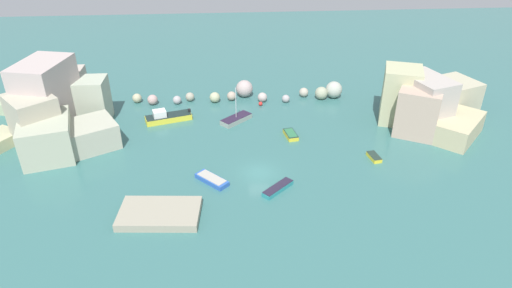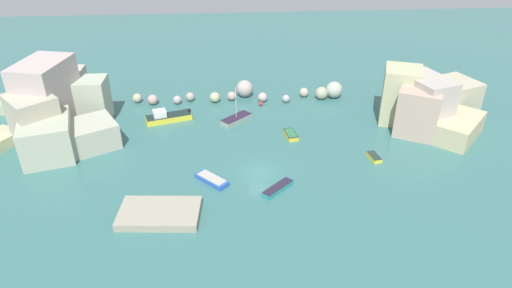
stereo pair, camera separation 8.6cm
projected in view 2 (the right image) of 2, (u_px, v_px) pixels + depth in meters
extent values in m
plane|color=#356967|center=(259.00, 173.00, 55.89)|extent=(160.00, 160.00, 0.00)
cube|color=#B5A89A|center=(53.00, 95.00, 68.37)|extent=(8.74, 8.10, 6.55)
cube|color=#AFAF99|center=(89.00, 135.00, 60.76)|extent=(8.75, 8.45, 3.48)
cube|color=#A6B28B|center=(22.00, 106.00, 70.66)|extent=(9.78, 6.55, 1.79)
cube|color=#B5A4A0|center=(48.00, 98.00, 62.76)|extent=(7.36, 9.47, 10.42)
cube|color=#AAAF95|center=(47.00, 138.00, 58.45)|extent=(7.93, 9.18, 5.02)
cube|color=#AAB39D|center=(89.00, 100.00, 66.54)|extent=(5.54, 4.54, 6.63)
cube|color=#AFA892|center=(35.00, 122.00, 59.86)|extent=(7.98, 8.14, 7.35)
cube|color=#BEB389|center=(452.00, 126.00, 63.46)|extent=(10.65, 10.79, 3.00)
cube|color=#B4B489|center=(400.00, 95.00, 66.23)|extent=(6.64, 6.82, 8.22)
cube|color=tan|center=(420.00, 108.00, 64.25)|extent=(8.75, 9.81, 6.79)
cube|color=#B1A79E|center=(424.00, 103.00, 64.54)|extent=(7.03, 8.67, 7.70)
cube|color=#ACAE8A|center=(415.00, 92.00, 72.89)|extent=(7.68, 7.74, 3.84)
cube|color=#B1AB8E|center=(446.00, 99.00, 68.80)|extent=(10.39, 8.75, 5.22)
sphere|color=#B2AB88|center=(137.00, 98.00, 73.54)|extent=(1.49, 1.49, 1.49)
sphere|color=#B4948F|center=(153.00, 100.00, 72.83)|extent=(1.63, 1.63, 1.63)
sphere|color=#A39DA1|center=(177.00, 100.00, 73.10)|extent=(1.34, 1.34, 1.34)
sphere|color=#9E9886|center=(190.00, 97.00, 74.08)|extent=(1.42, 1.42, 1.42)
sphere|color=#ACAE88|center=(215.00, 97.00, 73.57)|extent=(1.67, 1.67, 1.67)
sphere|color=tan|center=(232.00, 96.00, 74.29)|extent=(1.47, 1.47, 1.47)
sphere|color=#AD9B98|center=(245.00, 89.00, 75.30)|extent=(2.78, 2.78, 2.78)
sphere|color=#B3A39E|center=(263.00, 97.00, 73.77)|extent=(1.54, 1.54, 1.54)
sphere|color=#A29D9E|center=(286.00, 99.00, 73.62)|extent=(1.26, 1.26, 1.26)
sphere|color=#AEA392|center=(304.00, 92.00, 75.53)|extent=(1.52, 1.52, 1.52)
sphere|color=#9DA286|center=(322.00, 93.00, 74.53)|extent=(2.08, 2.08, 2.08)
sphere|color=#A8AD9F|center=(334.00, 90.00, 74.93)|extent=(2.73, 2.73, 2.73)
cube|color=gray|center=(160.00, 213.00, 48.37)|extent=(8.91, 5.80, 0.88)
sphere|color=red|center=(261.00, 104.00, 72.65)|extent=(0.65, 0.65, 0.65)
cube|color=silver|center=(152.00, 218.00, 47.90)|extent=(4.59, 2.59, 0.63)
cube|color=yellow|center=(374.00, 157.00, 58.62)|extent=(1.49, 2.55, 0.50)
cube|color=#21322C|center=(374.00, 155.00, 58.48)|extent=(1.46, 2.50, 0.06)
cube|color=gray|center=(236.00, 119.00, 67.79)|extent=(4.93, 4.72, 0.72)
cube|color=#291D34|center=(236.00, 117.00, 67.59)|extent=(4.83, 4.63, 0.06)
cylinder|color=silver|center=(236.00, 103.00, 66.43)|extent=(0.10, 0.10, 4.72)
cube|color=#2B59B4|center=(212.00, 180.00, 54.13)|extent=(4.19, 4.22, 0.57)
cube|color=#ADA89E|center=(212.00, 177.00, 53.96)|extent=(3.56, 3.58, 0.08)
cube|color=gold|center=(291.00, 135.00, 63.78)|extent=(1.91, 3.22, 0.54)
cube|color=#1A2E2A|center=(291.00, 133.00, 63.63)|extent=(1.88, 3.16, 0.06)
cube|color=#2D7047|center=(291.00, 133.00, 63.63)|extent=(1.63, 2.74, 0.08)
cube|color=teal|center=(278.00, 188.00, 52.61)|extent=(3.99, 3.84, 0.52)
cube|color=#252032|center=(278.00, 186.00, 52.47)|extent=(3.91, 3.76, 0.06)
cube|color=yellow|center=(169.00, 118.00, 68.04)|extent=(7.08, 3.99, 0.86)
cube|color=#1A2928|center=(168.00, 115.00, 67.81)|extent=(6.94, 3.91, 0.06)
cube|color=silver|center=(160.00, 114.00, 67.18)|extent=(2.22, 2.03, 1.01)
cube|color=black|center=(189.00, 110.00, 68.70)|extent=(0.47, 0.53, 0.50)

